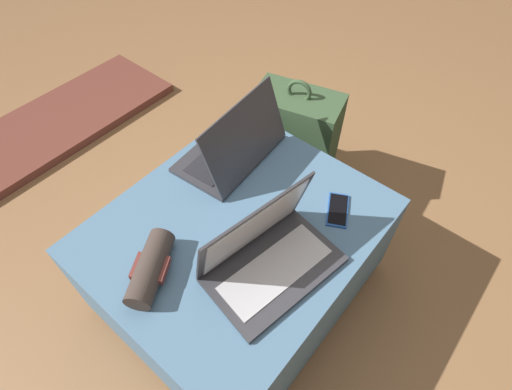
{
  "coord_description": "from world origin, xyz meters",
  "views": [
    {
      "loc": [
        -0.51,
        -0.5,
        1.47
      ],
      "look_at": [
        0.08,
        -0.01,
        0.53
      ],
      "focal_mm": 28.0,
      "sensor_mm": 36.0,
      "label": 1
    }
  ],
  "objects_px": {
    "backpack": "(295,142)",
    "wrist_brace": "(150,268)",
    "cell_phone": "(338,210)",
    "laptop_near": "(267,255)",
    "laptop_far": "(234,147)"
  },
  "relations": [
    {
      "from": "backpack",
      "to": "wrist_brace",
      "type": "xyz_separation_m",
      "value": [
        -0.88,
        -0.13,
        0.25
      ]
    },
    {
      "from": "cell_phone",
      "to": "wrist_brace",
      "type": "relative_size",
      "value": 0.64
    },
    {
      "from": "laptop_near",
      "to": "cell_phone",
      "type": "relative_size",
      "value": 2.81
    },
    {
      "from": "backpack",
      "to": "wrist_brace",
      "type": "distance_m",
      "value": 0.93
    },
    {
      "from": "cell_phone",
      "to": "backpack",
      "type": "distance_m",
      "value": 0.59
    },
    {
      "from": "laptop_near",
      "to": "wrist_brace",
      "type": "height_order",
      "value": "laptop_near"
    },
    {
      "from": "laptop_near",
      "to": "wrist_brace",
      "type": "bearing_deg",
      "value": 145.72
    },
    {
      "from": "laptop_far",
      "to": "cell_phone",
      "type": "distance_m",
      "value": 0.41
    },
    {
      "from": "laptop_far",
      "to": "backpack",
      "type": "xyz_separation_m",
      "value": [
        0.39,
        0.0,
        -0.26
      ]
    },
    {
      "from": "backpack",
      "to": "wrist_brace",
      "type": "relative_size",
      "value": 2.5
    },
    {
      "from": "laptop_far",
      "to": "backpack",
      "type": "distance_m",
      "value": 0.47
    },
    {
      "from": "laptop_near",
      "to": "cell_phone",
      "type": "distance_m",
      "value": 0.3
    },
    {
      "from": "cell_phone",
      "to": "wrist_brace",
      "type": "height_order",
      "value": "wrist_brace"
    },
    {
      "from": "laptop_far",
      "to": "backpack",
      "type": "height_order",
      "value": "laptop_far"
    },
    {
      "from": "laptop_far",
      "to": "cell_phone",
      "type": "height_order",
      "value": "laptop_far"
    }
  ]
}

